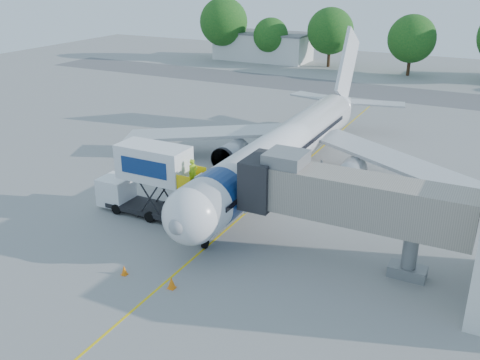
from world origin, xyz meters
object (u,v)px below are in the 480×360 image
at_px(jet_bridge, 339,196).
at_px(ground_tug, 158,349).
at_px(aircraft, 286,147).
at_px(catering_hiloader, 148,180).

relative_size(jet_bridge, ground_tug, 3.62).
height_order(aircraft, catering_hiloader, aircraft).
distance_m(aircraft, catering_hiloader, 12.77).
xyz_separation_m(aircraft, jet_bridge, (7.99, -11.12, 1.39)).
bearing_deg(jet_bridge, ground_tug, -108.98).
bearing_deg(ground_tug, aircraft, 117.78).
bearing_deg(catering_hiloader, aircraft, 60.63).
bearing_deg(catering_hiloader, jet_bridge, 0.01).
bearing_deg(jet_bridge, aircraft, 125.70).
height_order(jet_bridge, catering_hiloader, jet_bridge).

